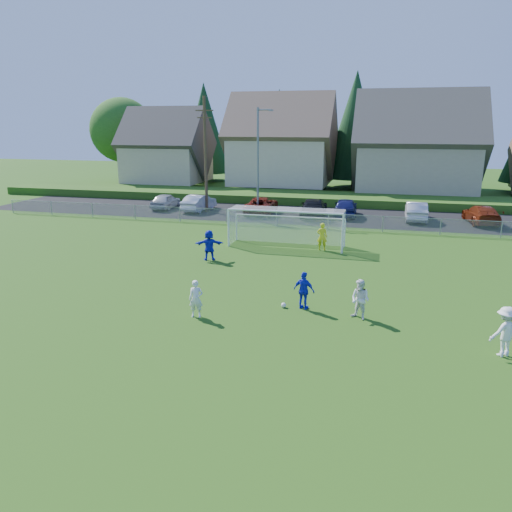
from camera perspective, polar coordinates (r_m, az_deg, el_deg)
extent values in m
plane|color=#193D0C|center=(18.00, -6.50, -10.76)|extent=(160.00, 160.00, 0.00)
plane|color=black|center=(43.70, 6.43, 4.65)|extent=(60.00, 60.00, 0.00)
cube|color=#1E420F|center=(50.98, 7.67, 6.54)|extent=(70.00, 6.00, 0.80)
sphere|color=white|center=(21.83, 3.17, -5.62)|extent=(0.22, 0.22, 0.22)
imported|color=white|center=(20.71, -6.87, -4.89)|extent=(0.65, 0.51, 1.57)
imported|color=white|center=(20.77, 11.82, -4.90)|extent=(1.02, 0.96, 1.67)
imported|color=white|center=(19.21, 26.60, -7.73)|extent=(1.33, 1.14, 1.78)
imported|color=#141FC1|center=(21.53, 5.51, -3.95)|extent=(1.05, 0.67, 1.65)
imported|color=#141FC1|center=(29.16, -5.37, 1.26)|extent=(1.74, 1.02, 1.79)
imported|color=yellow|center=(31.57, 7.56, 2.22)|extent=(0.69, 0.50, 1.75)
imported|color=#ACAFB4|center=(47.57, -10.29, 6.21)|extent=(1.78, 4.20, 1.42)
imported|color=silver|center=(45.89, -6.54, 6.07)|extent=(1.97, 4.61, 1.48)
imported|color=#65160B|center=(44.23, 0.62, 5.82)|extent=(2.77, 5.41, 1.46)
imported|color=black|center=(43.07, 6.61, 5.53)|extent=(2.60, 5.46, 1.54)
imported|color=#161A50|center=(43.52, 10.19, 5.52)|extent=(2.06, 4.73, 1.59)
imported|color=#BEBEBE|center=(43.10, 17.82, 4.91)|extent=(1.64, 4.68, 1.54)
imported|color=maroon|center=(43.53, 24.36, 4.34)|extent=(2.56, 5.24, 1.47)
cylinder|color=white|center=(32.26, -3.17, 3.23)|extent=(0.12, 0.12, 2.44)
cylinder|color=white|center=(30.88, 9.86, 2.50)|extent=(0.12, 0.12, 2.44)
cylinder|color=white|center=(31.14, 3.24, 5.09)|extent=(7.30, 0.12, 0.12)
cylinder|color=white|center=(34.01, -2.25, 3.31)|extent=(0.08, 0.08, 1.80)
cylinder|color=white|center=(32.71, 10.11, 2.61)|extent=(0.08, 0.08, 1.80)
cylinder|color=white|center=(32.99, 3.84, 4.51)|extent=(7.30, 0.08, 0.08)
cube|color=silver|center=(33.16, 3.81, 2.98)|extent=(7.30, 0.02, 1.80)
cube|color=silver|center=(33.10, -2.70, 3.54)|extent=(0.02, 1.80, 2.44)
cube|color=silver|center=(31.76, 10.01, 2.84)|extent=(0.02, 1.80, 2.44)
cube|color=silver|center=(32.01, 3.56, 5.35)|extent=(7.30, 1.80, 0.02)
cube|color=gray|center=(38.14, 5.29, 4.96)|extent=(52.00, 0.03, 0.03)
cube|color=gray|center=(38.25, 5.27, 4.11)|extent=(52.00, 0.02, 1.14)
cylinder|color=gray|center=(49.49, -26.08, 5.13)|extent=(0.06, 0.06, 1.20)
cylinder|color=gray|center=(38.25, 5.27, 4.11)|extent=(0.06, 0.06, 1.20)
cylinder|color=slate|center=(42.53, 0.20, 10.57)|extent=(0.18, 0.18, 9.00)
cylinder|color=slate|center=(42.29, 0.89, 16.37)|extent=(1.20, 0.12, 0.12)
cube|color=slate|center=(42.15, 1.72, 16.31)|extent=(0.36, 0.18, 0.12)
cylinder|color=#473321|center=(44.93, -5.79, 11.37)|extent=(0.26, 0.26, 10.00)
cube|color=#473321|center=(44.85, -5.92, 16.22)|extent=(1.60, 0.10, 0.10)
cube|color=#473321|center=(44.84, -5.90, 15.46)|extent=(1.30, 0.10, 0.10)
cube|color=tan|center=(62.89, -10.11, 10.46)|extent=(9.00, 8.00, 4.50)
pyramid|color=#423D38|center=(62.74, -10.39, 16.53)|extent=(9.90, 8.80, 4.41)
cube|color=#C6B58E|center=(59.46, 2.90, 10.90)|extent=(11.00, 9.00, 5.50)
pyramid|color=brown|center=(59.41, 3.00, 18.34)|extent=(12.10, 9.90, 4.96)
cube|color=tan|center=(57.34, 17.75, 9.82)|extent=(12.00, 10.00, 5.00)
pyramid|color=#4C473F|center=(57.27, 18.41, 17.81)|extent=(13.20, 11.00, 5.52)
cylinder|color=#382616|center=(70.14, -14.75, 9.78)|extent=(0.36, 0.36, 3.96)
sphere|color=#2B5B19|center=(69.90, -15.02, 13.72)|extent=(8.36, 8.36, 8.36)
cylinder|color=#382616|center=(69.73, -5.76, 9.02)|extent=(0.30, 0.30, 1.20)
cone|color=#143819|center=(69.36, -5.90, 14.32)|extent=(6.76, 6.76, 11.70)
cylinder|color=#382616|center=(67.93, 2.58, 8.92)|extent=(0.30, 0.30, 1.20)
cone|color=#143819|center=(67.56, 2.64, 13.99)|extent=(6.24, 6.24, 10.80)
cylinder|color=#382616|center=(63.62, 10.94, 8.25)|extent=(0.30, 0.30, 1.20)
cone|color=#143819|center=(63.21, 11.26, 14.47)|extent=(7.28, 7.28, 12.60)
cylinder|color=#382616|center=(65.62, 19.97, 9.05)|extent=(0.36, 0.36, 3.96)
sphere|color=#2B5B19|center=(65.37, 20.35, 13.26)|extent=(8.36, 8.36, 8.36)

